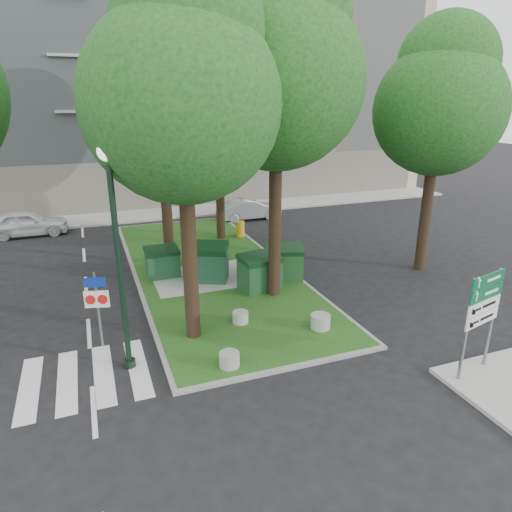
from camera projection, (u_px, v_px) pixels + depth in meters
name	position (u px, v px, depth m)	size (l,w,h in m)	color
ground	(270.00, 372.00, 12.25)	(120.00, 120.00, 0.00)	black
median_island	(210.00, 269.00, 19.46)	(6.00, 16.00, 0.12)	#1B4A15
median_kerb	(210.00, 269.00, 19.46)	(6.30, 16.30, 0.10)	gray
building_sidewalk	(158.00, 214.00, 28.57)	(42.00, 3.00, 0.12)	#999993
zebra_crossing	(121.00, 370.00, 12.32)	(5.00, 3.00, 0.01)	silver
apartment_building	(133.00, 82.00, 32.57)	(41.00, 12.00, 16.00)	tan
tree_median_near_left	(184.00, 83.00, 11.63)	(5.20, 5.20, 10.53)	black
tree_median_near_right	(279.00, 64.00, 14.34)	(5.60, 5.60, 11.46)	black
tree_median_mid	(161.00, 97.00, 17.64)	(4.80, 4.80, 9.99)	black
tree_median_far	(218.00, 66.00, 20.92)	(5.80, 5.80, 11.93)	black
tree_street_right	(441.00, 97.00, 17.44)	(5.00, 5.00, 10.06)	black
dumpster_a	(162.00, 262.00, 18.31)	(1.34, 0.95, 1.24)	#113E20
dumpster_b	(207.00, 263.00, 17.91)	(1.94, 1.70, 1.50)	#103923
dumpster_c	(260.00, 272.00, 17.07)	(1.65, 1.28, 1.39)	#103718
dumpster_d	(284.00, 262.00, 18.15)	(1.73, 1.45, 1.37)	#123D17
bollard_left	(229.00, 359.00, 12.26)	(0.55, 0.55, 0.40)	gray
bollard_right	(320.00, 321.00, 14.29)	(0.62, 0.62, 0.44)	#959691
bollard_mid	(240.00, 317.00, 14.65)	(0.51, 0.51, 0.37)	#9A9B96
litter_bin	(240.00, 229.00, 23.65)	(0.46, 0.46, 0.80)	gold
street_lamp	(116.00, 234.00, 11.25)	(0.48, 0.48, 6.04)	black
traffic_sign_pole	(97.00, 300.00, 13.02)	(0.69, 0.22, 2.34)	slate
directional_sign	(482.00, 308.00, 11.48)	(1.36, 0.39, 2.78)	slate
car_white	(27.00, 223.00, 24.12)	(1.63, 4.04, 1.38)	white
car_silver	(249.00, 209.00, 27.39)	(1.32, 3.80, 1.25)	#A0A3A7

